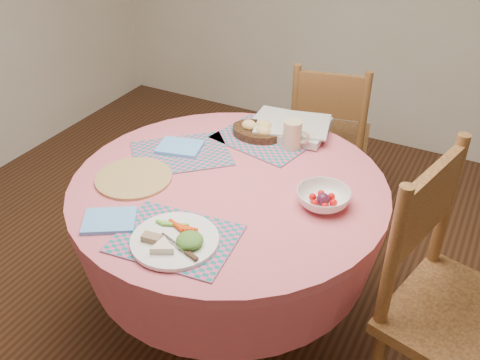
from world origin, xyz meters
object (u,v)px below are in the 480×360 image
Objects in this scene: chair_back at (329,136)px; bread_bowl at (258,130)px; fruit_bowl at (323,198)px; dining_table at (229,223)px; wicker_trivet at (134,178)px; dinner_plate at (175,240)px; latte_mug at (293,135)px; chair_right at (450,301)px.

bread_bowl is at bearing 66.05° from chair_back.
chair_back is 4.66× the size of fruit_bowl.
wicker_trivet is (-0.34, -0.15, 0.20)m from dining_table.
dinner_plate is 0.56m from fruit_bowl.
fruit_bowl is (0.37, 0.03, 0.22)m from dining_table.
dining_table is at bearing -174.88° from fruit_bowl.
wicker_trivet is 0.69m from latte_mug.
dining_table is at bearing 23.65° from wicker_trivet.
chair_right is at bearing -7.03° from fruit_bowl.
wicker_trivet is at bearing 58.64° from chair_back.
chair_back is 3.09× the size of wicker_trivet.
latte_mug is (0.11, 0.36, 0.26)m from dining_table.
chair_back reaches higher than fruit_bowl.
wicker_trivet is 0.45m from dinner_plate.
chair_back is 3.15× the size of dinner_plate.
chair_back reaches higher than bread_bowl.
fruit_bowl is (0.31, -0.99, 0.30)m from chair_back.
latte_mug is 0.42m from fruit_bowl.
chair_right reaches higher than latte_mug.
dining_table is 4.21× the size of dinner_plate.
chair_right is 4.62× the size of bread_bowl.
chair_right is at bearing 5.70° from wicker_trivet.
bread_bowl is (-0.07, 0.39, 0.23)m from dining_table.
dinner_plate is (-0.04, -1.43, 0.29)m from chair_back.
latte_mug reaches higher than fruit_bowl.
chair_back is (-0.81, 1.05, -0.07)m from chair_right.
chair_back is at bearing 78.34° from bread_bowl.
bread_bowl is at bearing 99.83° from dining_table.
chair_right reaches higher than chair_back.
fruit_bowl is at bearing -51.68° from latte_mug.
bread_bowl is (-0.09, 0.79, 0.01)m from dinner_plate.
wicker_trivet is at bearing -116.99° from bread_bowl.
chair_back is at bearing 86.46° from dining_table.
dining_table is 0.46m from dinner_plate.
dining_table is 1.03m from chair_back.
chair_right is 8.61× the size of latte_mug.
dinner_plate is 1.48× the size of fruit_bowl.
chair_right is 1.15× the size of chair_back.
fruit_bowl is at bearing -38.93° from bread_bowl.
fruit_bowl is (-0.50, 0.06, 0.23)m from chair_right.
chair_back is 0.71m from bread_bowl.
latte_mug is at bearing -7.96° from bread_bowl.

